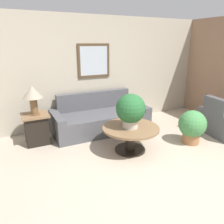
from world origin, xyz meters
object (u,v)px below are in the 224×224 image
object	(u,v)px
table_lamp	(33,94)
potted_plant_floor	(192,126)
couch_main	(100,119)
potted_plant_on_table	(131,110)
coffee_table	(130,133)
side_table	(36,128)

from	to	relation	value
table_lamp	potted_plant_floor	xyz separation A→B (m)	(2.84, -1.40, -0.65)
potted_plant_floor	couch_main	bearing A→B (deg)	133.39
potted_plant_on_table	table_lamp	bearing A→B (deg)	142.81
potted_plant_on_table	potted_plant_floor	xyz separation A→B (m)	(1.32, -0.24, -0.45)
coffee_table	table_lamp	xyz separation A→B (m)	(-1.55, 1.13, 0.68)
potted_plant_floor	potted_plant_on_table	bearing A→B (deg)	169.60
couch_main	side_table	distance (m)	1.45
table_lamp	couch_main	bearing A→B (deg)	3.24
potted_plant_floor	side_table	bearing A→B (deg)	153.80
couch_main	coffee_table	xyz separation A→B (m)	(0.11, -1.21, 0.07)
coffee_table	table_lamp	bearing A→B (deg)	143.83
coffee_table	side_table	xyz separation A→B (m)	(-1.55, 1.13, -0.04)
side_table	table_lamp	world-z (taller)	table_lamp
couch_main	coffee_table	world-z (taller)	couch_main
couch_main	coffee_table	size ratio (longest dim) A/B	2.06
potted_plant_on_table	side_table	bearing A→B (deg)	142.81
table_lamp	potted_plant_floor	size ratio (longest dim) A/B	0.84
couch_main	potted_plant_on_table	distance (m)	1.36
couch_main	potted_plant_on_table	size ratio (longest dim) A/B	3.45
potted_plant_on_table	potted_plant_floor	size ratio (longest dim) A/B	0.92
side_table	table_lamp	size ratio (longest dim) A/B	1.06
coffee_table	potted_plant_floor	xyz separation A→B (m)	(1.29, -0.27, 0.03)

